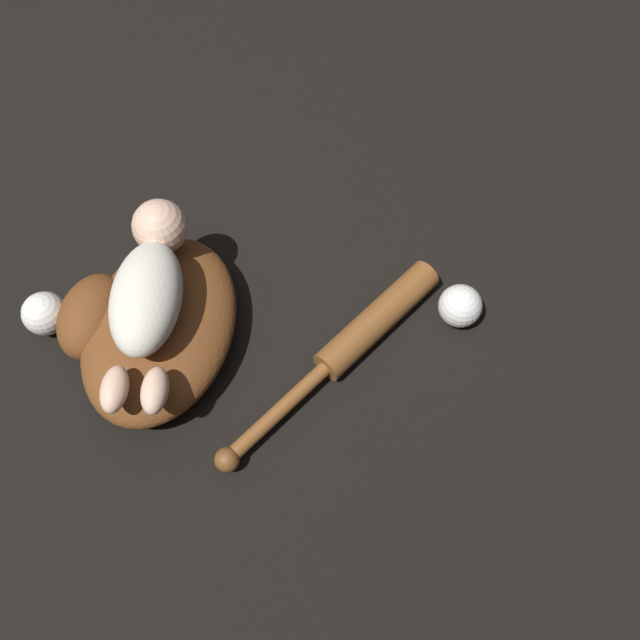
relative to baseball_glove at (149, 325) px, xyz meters
name	(u,v)px	position (x,y,z in m)	size (l,w,h in m)	color
ground_plane	(151,326)	(0.03, 0.01, -0.05)	(6.00, 6.00, 0.00)	black
baseball_glove	(149,325)	(0.00, 0.00, 0.00)	(0.43, 0.37, 0.10)	brown
baby_figure	(149,286)	(0.02, -0.02, 0.10)	(0.38, 0.15, 0.09)	silver
baseball_bat	(357,339)	(-0.05, -0.36, -0.02)	(0.35, 0.42, 0.06)	brown
baseball	(460,306)	(-0.01, -0.55, -0.01)	(0.08, 0.08, 0.08)	white
baseball_spare	(45,314)	(0.05, 0.19, -0.01)	(0.08, 0.08, 0.08)	white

